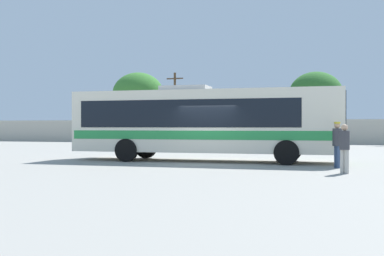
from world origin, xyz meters
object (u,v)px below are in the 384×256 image
object	(u,v)px
attendant_by_bus_door	(337,142)
roadside_tree_midright	(316,94)
passenger_waiting_on_apron	(345,146)
utility_pole_far	(175,106)
parked_car_second_maroon	(244,136)
coach_bus_cream_green	(202,121)
roadside_tree_midleft	(232,107)
roadside_tree_left	(138,94)
parked_car_leftmost_maroon	(174,135)

from	to	relation	value
attendant_by_bus_door	roadside_tree_midright	xyz separation A→B (m)	(-1.64, 32.10, 3.93)
passenger_waiting_on_apron	utility_pole_far	distance (m)	33.39
parked_car_second_maroon	utility_pole_far	world-z (taller)	utility_pole_far
attendant_by_bus_door	coach_bus_cream_green	bearing A→B (deg)	160.91
roadside_tree_midleft	roadside_tree_midright	bearing A→B (deg)	6.20
coach_bus_cream_green	utility_pole_far	bearing A→B (deg)	110.87
roadside_tree_left	roadside_tree_midright	size ratio (longest dim) A/B	1.06
roadside_tree_left	roadside_tree_midright	bearing A→B (deg)	3.09
utility_pole_far	roadside_tree_midright	bearing A→B (deg)	19.52
utility_pole_far	parked_car_leftmost_maroon	bearing A→B (deg)	-72.87
roadside_tree_midleft	roadside_tree_midright	distance (m)	8.88
parked_car_leftmost_maroon	utility_pole_far	bearing A→B (deg)	107.13
attendant_by_bus_door	roadside_tree_midleft	distance (m)	32.95
coach_bus_cream_green	parked_car_second_maroon	bearing A→B (deg)	94.35
coach_bus_cream_green	attendant_by_bus_door	size ratio (longest dim) A/B	6.91
utility_pole_far	attendant_by_bus_door	bearing A→B (deg)	-60.31
parked_car_second_maroon	roadside_tree_left	size ratio (longest dim) A/B	0.55
parked_car_second_maroon	roadside_tree_midright	xyz separation A→B (m)	(5.77, 10.44, 4.15)
parked_car_leftmost_maroon	roadside_tree_midleft	world-z (taller)	roadside_tree_midleft
coach_bus_cream_green	roadside_tree_midright	bearing A→B (deg)	81.91
passenger_waiting_on_apron	roadside_tree_midleft	distance (m)	35.05
passenger_waiting_on_apron	roadside_tree_left	bearing A→B (deg)	122.75
parked_car_leftmost_maroon	utility_pole_far	size ratio (longest dim) A/B	0.64
parked_car_second_maroon	utility_pole_far	xyz separation A→B (m)	(-8.09, 5.53, 2.93)
parked_car_second_maroon	roadside_tree_midleft	distance (m)	10.36
attendant_by_bus_door	parked_car_leftmost_maroon	size ratio (longest dim) A/B	0.39
roadside_tree_midright	roadside_tree_left	bearing A→B (deg)	-176.91
parked_car_leftmost_maroon	parked_car_second_maroon	world-z (taller)	parked_car_leftmost_maroon
attendant_by_bus_door	parked_car_second_maroon	bearing A→B (deg)	108.88
roadside_tree_midleft	roadside_tree_midright	xyz separation A→B (m)	(8.74, 0.95, 1.26)
coach_bus_cream_green	roadside_tree_midright	distance (m)	30.51
parked_car_second_maroon	attendant_by_bus_door	bearing A→B (deg)	-71.12
attendant_by_bus_door	parked_car_leftmost_maroon	world-z (taller)	attendant_by_bus_door
coach_bus_cream_green	roadside_tree_midleft	bearing A→B (deg)	98.73
parked_car_second_maroon	roadside_tree_left	xyz separation A→B (m)	(-13.74, 9.39, 4.44)
roadside_tree_left	roadside_tree_midright	distance (m)	19.54
parked_car_second_maroon	parked_car_leftmost_maroon	bearing A→B (deg)	-179.55
roadside_tree_midleft	coach_bus_cream_green	bearing A→B (deg)	-81.27
parked_car_second_maroon	utility_pole_far	size ratio (longest dim) A/B	0.60
utility_pole_far	roadside_tree_midright	xyz separation A→B (m)	(13.86, 4.91, 1.22)
utility_pole_far	parked_car_second_maroon	bearing A→B (deg)	-34.34
roadside_tree_midright	coach_bus_cream_green	bearing A→B (deg)	-98.09
parked_car_leftmost_maroon	parked_car_second_maroon	xyz separation A→B (m)	(6.37, 0.05, -0.01)
utility_pole_far	roadside_tree_midright	distance (m)	14.75
attendant_by_bus_door	utility_pole_far	distance (m)	31.41
passenger_waiting_on_apron	roadside_tree_left	size ratio (longest dim) A/B	0.22
utility_pole_far	roadside_tree_midright	world-z (taller)	roadside_tree_midright
roadside_tree_left	roadside_tree_midleft	bearing A→B (deg)	0.55
coach_bus_cream_green	passenger_waiting_on_apron	bearing A→B (deg)	-34.43
parked_car_leftmost_maroon	parked_car_second_maroon	size ratio (longest dim) A/B	1.07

